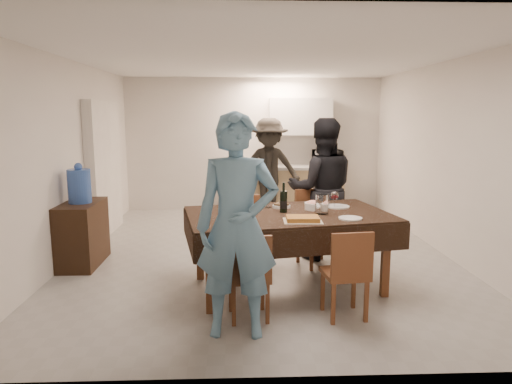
{
  "coord_description": "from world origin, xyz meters",
  "views": [
    {
      "loc": [
        -0.3,
        -6.04,
        1.89
      ],
      "look_at": [
        -0.08,
        -0.3,
        0.91
      ],
      "focal_mm": 32.0,
      "sensor_mm": 36.0,
      "label": 1
    }
  ],
  "objects_px": {
    "console": "(83,234)",
    "microwave": "(327,158)",
    "water_jug": "(79,186)",
    "person_kitchen": "(269,169)",
    "wine_bottle": "(284,197)",
    "dining_table": "(288,217)",
    "water_pitcher": "(322,204)",
    "person_far": "(322,189)",
    "savoury_tart": "(303,219)",
    "person_near": "(237,226)"
  },
  "relations": [
    {
      "from": "water_jug",
      "to": "water_pitcher",
      "type": "height_order",
      "value": "water_jug"
    },
    {
      "from": "person_far",
      "to": "person_near",
      "type": "bearing_deg",
      "value": 64.97
    },
    {
      "from": "savoury_tart",
      "to": "person_kitchen",
      "type": "xyz_separation_m",
      "value": [
        -0.08,
        3.86,
        0.05
      ]
    },
    {
      "from": "person_near",
      "to": "person_kitchen",
      "type": "bearing_deg",
      "value": 84.88
    },
    {
      "from": "dining_table",
      "to": "savoury_tart",
      "type": "bearing_deg",
      "value": -85.73
    },
    {
      "from": "water_pitcher",
      "to": "microwave",
      "type": "relative_size",
      "value": 0.38
    },
    {
      "from": "console",
      "to": "person_kitchen",
      "type": "xyz_separation_m",
      "value": [
        2.54,
        2.59,
        0.52
      ]
    },
    {
      "from": "water_jug",
      "to": "savoury_tart",
      "type": "relative_size",
      "value": 1.11
    },
    {
      "from": "person_far",
      "to": "wine_bottle",
      "type": "bearing_deg",
      "value": 61.65
    },
    {
      "from": "water_pitcher",
      "to": "person_kitchen",
      "type": "relative_size",
      "value": 0.12
    },
    {
      "from": "person_near",
      "to": "water_jug",
      "type": "bearing_deg",
      "value": 137.5
    },
    {
      "from": "water_jug",
      "to": "person_near",
      "type": "distance_m",
      "value": 2.76
    },
    {
      "from": "dining_table",
      "to": "water_jug",
      "type": "distance_m",
      "value": 2.68
    },
    {
      "from": "dining_table",
      "to": "person_kitchen",
      "type": "relative_size",
      "value": 1.28
    },
    {
      "from": "dining_table",
      "to": "console",
      "type": "bearing_deg",
      "value": 150.12
    },
    {
      "from": "water_pitcher",
      "to": "water_jug",
      "type": "bearing_deg",
      "value": 161.91
    },
    {
      "from": "console",
      "to": "savoury_tart",
      "type": "distance_m",
      "value": 2.94
    },
    {
      "from": "water_jug",
      "to": "wine_bottle",
      "type": "xyz_separation_m",
      "value": [
        2.47,
        -0.84,
        -0.01
      ]
    },
    {
      "from": "dining_table",
      "to": "savoury_tart",
      "type": "distance_m",
      "value": 0.4
    },
    {
      "from": "person_near",
      "to": "person_kitchen",
      "type": "xyz_separation_m",
      "value": [
        0.57,
        4.53,
        -0.04
      ]
    },
    {
      "from": "wine_bottle",
      "to": "person_far",
      "type": "distance_m",
      "value": 1.17
    },
    {
      "from": "person_far",
      "to": "dining_table",
      "type": "bearing_deg",
      "value": 64.97
    },
    {
      "from": "water_pitcher",
      "to": "person_near",
      "type": "relative_size",
      "value": 0.11
    },
    {
      "from": "wine_bottle",
      "to": "savoury_tart",
      "type": "height_order",
      "value": "wine_bottle"
    },
    {
      "from": "person_near",
      "to": "person_kitchen",
      "type": "distance_m",
      "value": 4.56
    },
    {
      "from": "water_pitcher",
      "to": "microwave",
      "type": "height_order",
      "value": "microwave"
    },
    {
      "from": "water_jug",
      "to": "person_near",
      "type": "bearing_deg",
      "value": -44.56
    },
    {
      "from": "water_jug",
      "to": "water_pitcher",
      "type": "xyz_separation_m",
      "value": [
        2.87,
        -0.94,
        -0.07
      ]
    },
    {
      "from": "console",
      "to": "microwave",
      "type": "height_order",
      "value": "microwave"
    },
    {
      "from": "water_jug",
      "to": "microwave",
      "type": "xyz_separation_m",
      "value": [
        3.7,
        3.04,
        0.05
      ]
    },
    {
      "from": "water_jug",
      "to": "person_far",
      "type": "distance_m",
      "value": 3.07
    },
    {
      "from": "person_near",
      "to": "person_kitchen",
      "type": "relative_size",
      "value": 1.05
    },
    {
      "from": "dining_table",
      "to": "console",
      "type": "relative_size",
      "value": 2.7
    },
    {
      "from": "console",
      "to": "microwave",
      "type": "bearing_deg",
      "value": 39.42
    },
    {
      "from": "wine_bottle",
      "to": "dining_table",
      "type": "bearing_deg",
      "value": -45.0
    },
    {
      "from": "wine_bottle",
      "to": "person_kitchen",
      "type": "relative_size",
      "value": 0.18
    },
    {
      "from": "savoury_tart",
      "to": "person_kitchen",
      "type": "relative_size",
      "value": 0.21
    },
    {
      "from": "water_jug",
      "to": "person_kitchen",
      "type": "bearing_deg",
      "value": 45.61
    },
    {
      "from": "wine_bottle",
      "to": "water_pitcher",
      "type": "relative_size",
      "value": 1.55
    },
    {
      "from": "water_pitcher",
      "to": "person_near",
      "type": "bearing_deg",
      "value": -131.99
    },
    {
      "from": "water_jug",
      "to": "water_pitcher",
      "type": "bearing_deg",
      "value": -18.09
    },
    {
      "from": "water_jug",
      "to": "person_kitchen",
      "type": "relative_size",
      "value": 0.23
    },
    {
      "from": "wine_bottle",
      "to": "person_far",
      "type": "bearing_deg",
      "value": 59.04
    },
    {
      "from": "wine_bottle",
      "to": "microwave",
      "type": "distance_m",
      "value": 4.07
    },
    {
      "from": "console",
      "to": "microwave",
      "type": "relative_size",
      "value": 1.57
    },
    {
      "from": "wine_bottle",
      "to": "water_pitcher",
      "type": "distance_m",
      "value": 0.42
    },
    {
      "from": "person_kitchen",
      "to": "savoury_tart",
      "type": "bearing_deg",
      "value": -88.81
    },
    {
      "from": "console",
      "to": "dining_table",
      "type": "bearing_deg",
      "value": -19.4
    },
    {
      "from": "microwave",
      "to": "person_far",
      "type": "bearing_deg",
      "value": 77.58
    },
    {
      "from": "wine_bottle",
      "to": "person_kitchen",
      "type": "bearing_deg",
      "value": 88.83
    }
  ]
}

